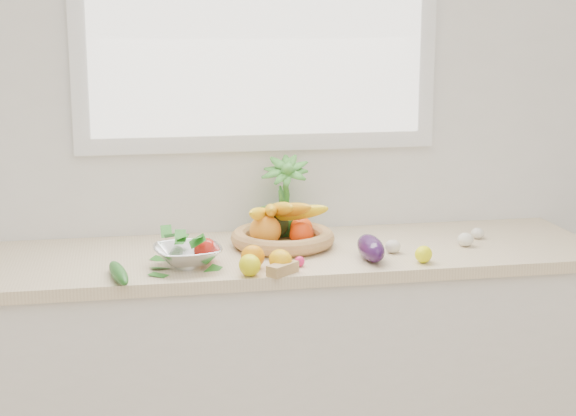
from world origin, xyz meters
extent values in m
cube|color=white|center=(0.00, 2.25, 1.35)|extent=(4.50, 0.02, 2.70)
cube|color=silver|center=(0.00, 1.95, 0.43)|extent=(2.20, 0.58, 0.86)
cube|color=beige|center=(0.00, 1.95, 0.88)|extent=(2.24, 0.62, 0.04)
sphere|color=orange|center=(-0.10, 1.75, 0.94)|extent=(0.10, 0.10, 0.07)
ellipsoid|color=yellow|center=(-0.12, 1.67, 0.93)|extent=(0.07, 0.09, 0.07)
ellipsoid|color=#F0F30D|center=(0.45, 1.72, 0.93)|extent=(0.08, 0.09, 0.05)
ellipsoid|color=#F2A90D|center=(-0.02, 1.71, 0.93)|extent=(0.09, 0.10, 0.07)
sphere|color=red|center=(-0.23, 1.86, 0.94)|extent=(0.08, 0.08, 0.08)
cube|color=tan|center=(-0.01, 1.67, 0.92)|extent=(0.11, 0.10, 0.03)
ellipsoid|color=white|center=(0.66, 1.89, 0.92)|extent=(0.06, 0.06, 0.05)
ellipsoid|color=silver|center=(0.75, 1.98, 0.92)|extent=(0.06, 0.06, 0.04)
ellipsoid|color=silver|center=(0.39, 1.85, 0.92)|extent=(0.06, 0.06, 0.04)
ellipsoid|color=#2C103C|center=(0.29, 1.78, 0.94)|extent=(0.08, 0.20, 0.08)
ellipsoid|color=#1C581A|center=(-0.51, 1.70, 0.92)|extent=(0.08, 0.24, 0.04)
sphere|color=#E11C5B|center=(0.05, 1.75, 0.92)|extent=(0.04, 0.04, 0.03)
imported|color=#408E33|center=(0.08, 2.14, 1.03)|extent=(0.21, 0.21, 0.31)
cylinder|color=#AD7C4D|center=(0.04, 2.00, 0.91)|extent=(0.35, 0.35, 0.01)
torus|color=tan|center=(0.04, 2.00, 0.93)|extent=(0.42, 0.42, 0.05)
sphere|color=orange|center=(-0.02, 1.97, 0.97)|extent=(0.12, 0.12, 0.11)
sphere|color=red|center=(0.10, 1.95, 0.95)|extent=(0.10, 0.10, 0.08)
sphere|color=#FC4307|center=(0.12, 2.05, 0.95)|extent=(0.09, 0.09, 0.08)
ellipsoid|color=black|center=(0.03, 2.07, 0.97)|extent=(0.10, 0.10, 0.11)
ellipsoid|color=yellow|center=(-0.03, 1.99, 1.02)|extent=(0.15, 0.23, 0.10)
ellipsoid|color=#F1AB13|center=(0.00, 2.00, 1.03)|extent=(0.07, 0.24, 0.10)
ellipsoid|color=gold|center=(0.03, 1.99, 1.03)|extent=(0.08, 0.24, 0.10)
ellipsoid|color=orange|center=(0.07, 2.00, 1.03)|extent=(0.15, 0.23, 0.10)
ellipsoid|color=yellow|center=(0.10, 1.99, 1.02)|extent=(0.21, 0.19, 0.10)
cylinder|color=silver|center=(-0.30, 1.80, 0.91)|extent=(0.09, 0.09, 0.02)
imported|color=silver|center=(-0.30, 1.80, 0.94)|extent=(0.23, 0.23, 0.05)
ellipsoid|color=#1B6318|center=(-0.30, 1.80, 0.98)|extent=(0.18, 0.18, 0.07)
camera|label=1|loc=(-0.48, -0.88, 1.67)|focal=55.00mm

